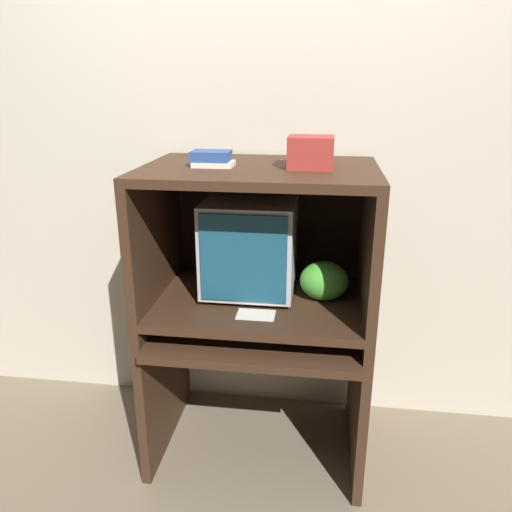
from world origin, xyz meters
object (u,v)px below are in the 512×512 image
Objects in this scene: crt_monitor at (251,244)px; storage_box at (311,152)px; keyboard at (249,332)px; snack_bag at (324,281)px; mouse at (315,334)px; book_stack at (212,159)px.

storage_box is (0.25, -0.10, 0.42)m from crt_monitor.
keyboard is 0.78m from storage_box.
crt_monitor is 0.49m from storage_box.
storage_box is (-0.08, -0.04, 0.55)m from snack_bag.
mouse is at bearing -65.84° from storage_box.
snack_bag is at bearing 5.23° from book_stack.
snack_bag is at bearing 78.80° from mouse.
crt_monitor is at bearing 95.98° from keyboard.
crt_monitor is 0.42m from book_stack.
crt_monitor is 0.38m from keyboard.
snack_bag reaches higher than keyboard.
crt_monitor is 2.57× the size of book_stack.
storage_box reaches higher than crt_monitor.
storage_box is at bearing -21.39° from crt_monitor.
book_stack is (-0.44, 0.10, 0.70)m from mouse.
mouse is 0.83m from book_stack.
keyboard is at bearing -34.53° from book_stack.
book_stack is at bearing -174.77° from snack_bag.
crt_monitor reaches higher than keyboard.
snack_bag is 1.24× the size of book_stack.
book_stack is (-0.16, 0.11, 0.70)m from keyboard.
keyboard is at bearing -152.60° from storage_box.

